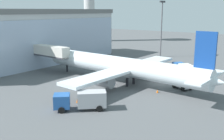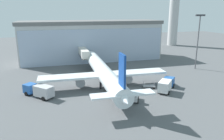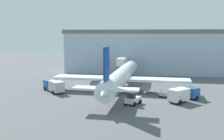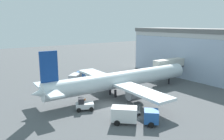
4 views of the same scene
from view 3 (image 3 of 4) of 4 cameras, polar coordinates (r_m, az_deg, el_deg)
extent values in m
plane|color=#545659|center=(53.29, 5.47, -6.10)|extent=(240.00, 240.00, 0.00)
cube|color=#BBBBBB|center=(88.14, 6.45, 3.70)|extent=(49.74, 15.03, 12.93)
cube|color=#A8B8D2|center=(81.29, 6.18, 2.89)|extent=(48.36, 1.75, 11.63)
cube|color=slate|center=(87.90, 6.52, 8.29)|extent=(50.74, 15.33, 1.20)
cube|color=beige|center=(78.44, 2.55, 2.03)|extent=(2.89, 13.62, 2.40)
cube|color=#3F3F47|center=(78.55, 2.55, 1.27)|extent=(2.93, 13.62, 0.30)
cylinder|color=#4C4C51|center=(83.78, 3.02, 0.33)|extent=(0.70, 0.70, 3.64)
cylinder|color=white|center=(59.59, 2.15, -1.26)|extent=(5.71, 35.96, 3.56)
cone|color=white|center=(77.15, 4.22, 0.83)|extent=(3.73, 3.21, 3.56)
cone|color=white|center=(42.31, -1.65, -5.06)|extent=(3.44, 4.19, 3.20)
cube|color=white|center=(57.90, 1.87, -1.89)|extent=(30.15, 5.99, 0.50)
cube|color=white|center=(43.15, -1.36, -4.08)|extent=(11.12, 3.06, 0.30)
cube|color=navy|center=(42.97, -1.23, 1.34)|extent=(0.55, 3.22, 5.60)
cylinder|color=gray|center=(59.78, -3.46, -2.90)|extent=(2.29, 3.32, 2.10)
cylinder|color=gray|center=(58.02, 7.51, -3.29)|extent=(2.29, 3.32, 2.10)
cylinder|color=black|center=(57.53, 0.65, -4.20)|extent=(0.50, 0.50, 1.60)
cylinder|color=black|center=(57.19, 2.76, -4.28)|extent=(0.50, 0.50, 1.60)
cylinder|color=black|center=(74.57, 3.93, -1.42)|extent=(0.40, 0.40, 1.60)
cube|color=#2659A5|center=(62.23, -13.48, -2.93)|extent=(3.11, 3.11, 1.90)
cube|color=#B2B2B7|center=(58.35, -12.03, -3.45)|extent=(4.30, 4.45, 2.20)
cylinder|color=black|center=(62.04, -14.40, -3.89)|extent=(0.82, 0.87, 0.90)
cylinder|color=black|center=(62.79, -12.51, -3.69)|extent=(0.82, 0.87, 0.90)
cylinder|color=black|center=(57.27, -12.64, -4.81)|extent=(0.82, 0.87, 0.90)
cylinder|color=black|center=(58.08, -10.62, -4.58)|extent=(0.82, 0.87, 0.90)
cube|color=#2659A5|center=(54.18, 17.05, -4.67)|extent=(3.11, 3.11, 1.90)
cube|color=white|center=(50.83, 14.33, -5.21)|extent=(4.37, 4.40, 2.20)
cylinder|color=black|center=(55.01, 16.07, -5.46)|extent=(0.84, 0.85, 0.90)
cylinder|color=black|center=(53.79, 17.97, -5.84)|extent=(0.84, 0.85, 0.90)
cylinder|color=black|center=(50.98, 12.62, -6.39)|extent=(0.84, 0.85, 0.90)
cylinder|color=black|center=(49.67, 14.59, -6.84)|extent=(0.84, 0.85, 0.90)
cube|color=gray|center=(54.42, 11.75, -5.38)|extent=(3.13, 2.31, 0.16)
cylinder|color=black|center=(54.97, 13.04, -5.60)|extent=(0.46, 0.24, 0.44)
cylinder|color=gray|center=(54.79, 13.07, -4.76)|extent=(0.08, 0.08, 0.90)
cylinder|color=black|center=(53.59, 12.76, -5.94)|extent=(0.46, 0.24, 0.44)
cylinder|color=gray|center=(53.40, 12.78, -5.08)|extent=(0.08, 0.08, 0.90)
cylinder|color=black|center=(55.40, 10.76, -5.43)|extent=(0.46, 0.24, 0.44)
cylinder|color=gray|center=(55.22, 10.78, -4.59)|extent=(0.08, 0.08, 0.90)
cylinder|color=black|center=(54.04, 10.41, -5.76)|extent=(0.46, 0.24, 0.44)
cylinder|color=gray|center=(53.85, 10.43, -4.90)|extent=(0.08, 0.08, 0.90)
cube|color=silver|center=(48.47, 4.57, -6.48)|extent=(3.01, 3.66, 0.90)
cube|color=#26262B|center=(47.70, 4.21, -5.54)|extent=(1.70, 1.51, 1.00)
cylinder|color=black|center=(49.95, 4.28, -6.57)|extent=(0.66, 0.87, 0.80)
cylinder|color=black|center=(49.13, 6.13, -6.84)|extent=(0.66, 0.87, 0.80)
cylinder|color=black|center=(48.07, 2.97, -7.14)|extent=(0.66, 0.87, 0.80)
cylinder|color=black|center=(47.22, 4.87, -7.44)|extent=(0.66, 0.87, 0.80)
cone|color=orange|center=(51.62, -0.42, -6.22)|extent=(0.36, 0.36, 0.55)
cone|color=orange|center=(61.68, -10.15, -4.00)|extent=(0.36, 0.36, 0.55)
camera|label=1|loc=(56.00, -49.01, 6.18)|focal=42.00mm
camera|label=2|loc=(21.42, -57.55, 16.93)|focal=35.00mm
camera|label=4|loc=(41.87, 55.47, 7.94)|focal=35.00mm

